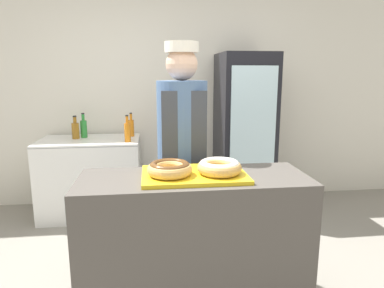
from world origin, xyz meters
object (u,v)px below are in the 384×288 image
object	(u,v)px
beverage_fridge	(244,133)
bottle_amber	(75,130)
bottle_orange	(131,127)
brownie_back_left	(175,164)
bottle_green	(84,128)
donut_chocolate_glaze	(170,168)
bottle_orange_b	(127,131)
baker_person	(182,156)
serving_tray	(194,175)
donut_light_glaze	(219,166)
brownie_back_right	(207,163)
chest_freezer	(92,177)

from	to	relation	value
beverage_fridge	bottle_amber	bearing A→B (deg)	178.08
bottle_orange	brownie_back_left	bearing A→B (deg)	-78.12
beverage_fridge	bottle_green	world-z (taller)	beverage_fridge
brownie_back_left	bottle_amber	size ratio (longest dim) A/B	0.32
donut_chocolate_glaze	bottle_amber	xyz separation A→B (m)	(-0.91, 1.82, -0.05)
bottle_orange_b	bottle_green	size ratio (longest dim) A/B	1.02
baker_person	bottle_orange	bearing A→B (deg)	108.06
serving_tray	bottle_green	size ratio (longest dim) A/B	2.30
baker_person	bottle_amber	distance (m)	1.65
donut_light_glaze	brownie_back_right	distance (m)	0.19
baker_person	bottle_green	distance (m)	1.65
chest_freezer	bottle_orange	xyz separation A→B (m)	(0.44, 0.13, 0.52)
brownie_back_right	chest_freezer	bearing A→B (deg)	122.47
donut_light_glaze	bottle_orange_b	size ratio (longest dim) A/B	0.96
chest_freezer	bottle_orange	distance (m)	0.69
serving_tray	donut_light_glaze	distance (m)	0.16
donut_chocolate_glaze	bottle_green	bearing A→B (deg)	113.80
bottle_amber	bottle_orange	size ratio (longest dim) A/B	0.94
donut_chocolate_glaze	bottle_orange_b	distance (m)	1.62
bottle_green	bottle_orange	bearing A→B (deg)	2.04
bottle_green	bottle_orange_b	bearing A→B (deg)	-31.81
brownie_back_right	bottle_amber	distance (m)	2.01
donut_chocolate_glaze	brownie_back_right	bearing A→B (deg)	35.56
bottle_orange_b	serving_tray	bearing A→B (deg)	-72.47
bottle_orange	serving_tray	bearing A→B (deg)	-75.98
donut_light_glaze	serving_tray	bearing A→B (deg)	167.41
chest_freezer	bottle_green	distance (m)	0.54
donut_chocolate_glaze	donut_light_glaze	world-z (taller)	same
serving_tray	baker_person	world-z (taller)	baker_person
baker_person	chest_freezer	distance (m)	1.60
baker_person	donut_light_glaze	bearing A→B (deg)	-72.53
brownie_back_left	donut_chocolate_glaze	bearing A→B (deg)	-103.44
chest_freezer	bottle_orange_b	bearing A→B (deg)	-24.26
serving_tray	beverage_fridge	world-z (taller)	beverage_fridge
brownie_back_left	bottle_green	bearing A→B (deg)	117.15
bottle_amber	chest_freezer	bearing A→B (deg)	-20.45
donut_light_glaze	brownie_back_right	bearing A→B (deg)	103.44
beverage_fridge	bottle_orange_b	xyz separation A→B (m)	(-1.28, -0.18, 0.07)
donut_chocolate_glaze	beverage_fridge	bearing A→B (deg)	62.07
donut_chocolate_glaze	bottle_amber	bearing A→B (deg)	116.44
chest_freezer	beverage_fridge	bearing A→B (deg)	-0.22
donut_light_glaze	brownie_back_right	size ratio (longest dim) A/B	3.35
donut_light_glaze	baker_person	size ratio (longest dim) A/B	0.15
donut_light_glaze	chest_freezer	bearing A→B (deg)	120.79
brownie_back_right	brownie_back_left	bearing A→B (deg)	180.00
donut_light_glaze	baker_person	world-z (taller)	baker_person
brownie_back_right	bottle_amber	bearing A→B (deg)	125.19
serving_tray	beverage_fridge	size ratio (longest dim) A/B	0.36
brownie_back_left	bottle_amber	distance (m)	1.90
serving_tray	donut_chocolate_glaze	bearing A→B (deg)	-167.41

